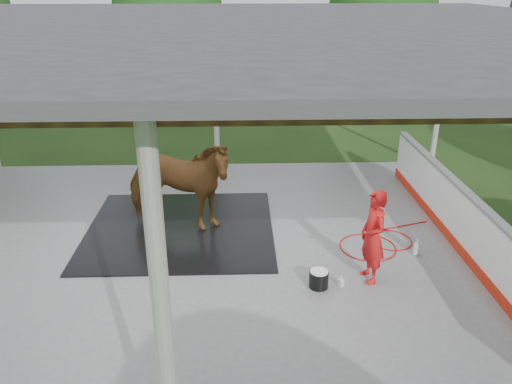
{
  "coord_description": "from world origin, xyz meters",
  "views": [
    {
      "loc": [
        0.58,
        -7.7,
        4.64
      ],
      "look_at": [
        0.86,
        0.39,
        1.18
      ],
      "focal_mm": 35.0,
      "sensor_mm": 36.0,
      "label": 1
    }
  ],
  "objects_px": {
    "wash_bucket": "(319,279)",
    "horse": "(178,185)",
    "dasher_board": "(468,228)",
    "handler": "(373,237)"
  },
  "relations": [
    {
      "from": "wash_bucket",
      "to": "horse",
      "type": "bearing_deg",
      "value": 139.19
    },
    {
      "from": "horse",
      "to": "dasher_board",
      "type": "bearing_deg",
      "value": -90.61
    },
    {
      "from": "handler",
      "to": "wash_bucket",
      "type": "distance_m",
      "value": 1.1
    },
    {
      "from": "dasher_board",
      "to": "handler",
      "type": "bearing_deg",
      "value": -159.58
    },
    {
      "from": "horse",
      "to": "wash_bucket",
      "type": "distance_m",
      "value": 3.33
    },
    {
      "from": "handler",
      "to": "wash_bucket",
      "type": "bearing_deg",
      "value": -86.59
    },
    {
      "from": "handler",
      "to": "dasher_board",
      "type": "bearing_deg",
      "value": 101.02
    },
    {
      "from": "dasher_board",
      "to": "horse",
      "type": "relative_size",
      "value": 3.65
    },
    {
      "from": "handler",
      "to": "horse",
      "type": "bearing_deg",
      "value": -129.41
    },
    {
      "from": "dasher_board",
      "to": "wash_bucket",
      "type": "height_order",
      "value": "dasher_board"
    }
  ]
}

